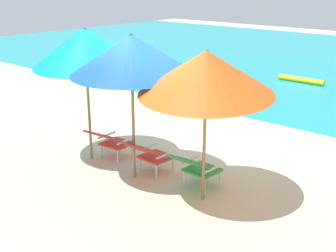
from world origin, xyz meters
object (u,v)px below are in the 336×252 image
beach_umbrella_right (206,73)px  swim_buoy (301,80)px  lounge_chair_right (196,166)px  beach_umbrella_center (131,54)px  lounge_chair_left (110,140)px  beach_umbrella_left (85,46)px  lounge_chair_center (149,153)px

beach_umbrella_right → swim_buoy: bearing=106.0°
swim_buoy → lounge_chair_right: bearing=-75.7°
beach_umbrella_center → swim_buoy: bearing=97.1°
swim_buoy → lounge_chair_left: lounge_chair_left is taller
lounge_chair_left → beach_umbrella_left: 1.84m
lounge_chair_left → beach_umbrella_center: size_ratio=0.36×
beach_umbrella_center → lounge_chair_left: bearing=163.7°
swim_buoy → lounge_chair_right: lounge_chair_right is taller
lounge_chair_center → lounge_chair_right: size_ratio=1.01×
beach_umbrella_left → beach_umbrella_center: (1.26, -0.07, -0.00)m
lounge_chair_center → swim_buoy: bearing=98.0°
lounge_chair_left → beach_umbrella_right: beach_umbrella_right is taller
lounge_chair_center → beach_umbrella_right: size_ratio=0.33×
beach_umbrella_left → beach_umbrella_right: beach_umbrella_left is taller
beach_umbrella_right → beach_umbrella_left: bearing=-178.7°
lounge_chair_center → beach_umbrella_right: 2.13m
beach_umbrella_left → beach_umbrella_center: bearing=-3.0°
beach_umbrella_left → beach_umbrella_right: size_ratio=0.94×
beach_umbrella_left → beach_umbrella_center: size_ratio=1.02×
lounge_chair_center → lounge_chair_right: 0.99m
lounge_chair_right → beach_umbrella_center: beach_umbrella_center is taller
lounge_chair_center → beach_umbrella_right: bearing=-6.6°
lounge_chair_right → beach_umbrella_left: (-2.35, -0.30, 1.79)m
swim_buoy → lounge_chair_left: size_ratio=1.76×
lounge_chair_right → beach_umbrella_left: 2.97m
swim_buoy → beach_umbrella_left: (-0.14, -8.93, 2.10)m
lounge_chair_right → beach_umbrella_left: size_ratio=0.34×
lounge_chair_left → beach_umbrella_right: size_ratio=0.33×
lounge_chair_center → beach_umbrella_center: bearing=-109.8°
lounge_chair_center → lounge_chair_right: bearing=5.1°
lounge_chair_left → lounge_chair_right: size_ratio=1.02×
lounge_chair_center → beach_umbrella_center: size_ratio=0.35×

